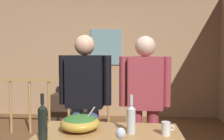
{
  "coord_description": "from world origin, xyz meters",
  "views": [
    {
      "loc": [
        0.57,
        -2.61,
        1.45
      ],
      "look_at": [
        0.39,
        -0.29,
        1.27
      ],
      "focal_mm": 39.26,
      "sensor_mm": 36.0,
      "label": 1
    }
  ],
  "objects_px": {
    "stair_railing": "(71,100)",
    "wine_glass": "(121,134)",
    "tv_console": "(74,106)",
    "flat_screen_tv": "(73,82)",
    "mug_white": "(166,128)",
    "person_standing_right": "(145,96)",
    "salad_bowl": "(80,122)",
    "framed_picture": "(106,47)",
    "person_standing_left": "(85,94)",
    "wine_bottle_dark": "(43,121)",
    "wine_bottle_clear": "(131,118)"
  },
  "relations": [
    {
      "from": "stair_railing",
      "to": "wine_glass",
      "type": "height_order",
      "value": "stair_railing"
    },
    {
      "from": "stair_railing",
      "to": "tv_console",
      "type": "height_order",
      "value": "stair_railing"
    },
    {
      "from": "flat_screen_tv",
      "to": "mug_white",
      "type": "xyz_separation_m",
      "value": [
        1.51,
        -3.09,
        0.03
      ]
    },
    {
      "from": "stair_railing",
      "to": "person_standing_right",
      "type": "relative_size",
      "value": 1.78
    },
    {
      "from": "flat_screen_tv",
      "to": "salad_bowl",
      "type": "distance_m",
      "value": 3.13
    },
    {
      "from": "framed_picture",
      "to": "wine_glass",
      "type": "height_order",
      "value": "framed_picture"
    },
    {
      "from": "wine_glass",
      "to": "framed_picture",
      "type": "bearing_deg",
      "value": 97.41
    },
    {
      "from": "salad_bowl",
      "to": "person_standing_left",
      "type": "relative_size",
      "value": 0.21
    },
    {
      "from": "flat_screen_tv",
      "to": "person_standing_left",
      "type": "xyz_separation_m",
      "value": [
        0.71,
        -2.38,
        0.17
      ]
    },
    {
      "from": "wine_glass",
      "to": "mug_white",
      "type": "relative_size",
      "value": 1.39
    },
    {
      "from": "salad_bowl",
      "to": "wine_bottle_dark",
      "type": "height_order",
      "value": "wine_bottle_dark"
    },
    {
      "from": "framed_picture",
      "to": "person_standing_right",
      "type": "xyz_separation_m",
      "value": [
        0.71,
        -2.7,
        -0.6
      ]
    },
    {
      "from": "tv_console",
      "to": "mug_white",
      "type": "height_order",
      "value": "mug_white"
    },
    {
      "from": "stair_railing",
      "to": "person_standing_right",
      "type": "distance_m",
      "value": 1.88
    },
    {
      "from": "wine_glass",
      "to": "person_standing_right",
      "type": "distance_m",
      "value": 1.05
    },
    {
      "from": "wine_bottle_dark",
      "to": "wine_bottle_clear",
      "type": "bearing_deg",
      "value": 16.11
    },
    {
      "from": "wine_glass",
      "to": "person_standing_left",
      "type": "relative_size",
      "value": 0.09
    },
    {
      "from": "framed_picture",
      "to": "wine_bottle_dark",
      "type": "relative_size",
      "value": 2.17
    },
    {
      "from": "person_standing_right",
      "to": "mug_white",
      "type": "bearing_deg",
      "value": 98.83
    },
    {
      "from": "wine_glass",
      "to": "mug_white",
      "type": "distance_m",
      "value": 0.48
    },
    {
      "from": "stair_railing",
      "to": "flat_screen_tv",
      "type": "relative_size",
      "value": 4.89
    },
    {
      "from": "wine_glass",
      "to": "tv_console",
      "type": "bearing_deg",
      "value": 108.54
    },
    {
      "from": "tv_console",
      "to": "wine_glass",
      "type": "distance_m",
      "value": 3.67
    },
    {
      "from": "mug_white",
      "to": "wine_bottle_clear",
      "type": "bearing_deg",
      "value": 176.37
    },
    {
      "from": "mug_white",
      "to": "flat_screen_tv",
      "type": "bearing_deg",
      "value": 116.05
    },
    {
      "from": "tv_console",
      "to": "wine_bottle_dark",
      "type": "bearing_deg",
      "value": -80.64
    },
    {
      "from": "salad_bowl",
      "to": "wine_bottle_dark",
      "type": "bearing_deg",
      "value": -136.06
    },
    {
      "from": "wine_bottle_dark",
      "to": "framed_picture",
      "type": "bearing_deg",
      "value": 88.02
    },
    {
      "from": "salad_bowl",
      "to": "person_standing_left",
      "type": "bearing_deg",
      "value": 97.01
    },
    {
      "from": "wine_bottle_clear",
      "to": "mug_white",
      "type": "height_order",
      "value": "wine_bottle_clear"
    },
    {
      "from": "salad_bowl",
      "to": "person_standing_right",
      "type": "relative_size",
      "value": 0.21
    },
    {
      "from": "framed_picture",
      "to": "wine_bottle_clear",
      "type": "height_order",
      "value": "framed_picture"
    },
    {
      "from": "stair_railing",
      "to": "wine_bottle_dark",
      "type": "height_order",
      "value": "wine_bottle_dark"
    },
    {
      "from": "person_standing_right",
      "to": "wine_bottle_dark",
      "type": "bearing_deg",
      "value": 44.89
    },
    {
      "from": "salad_bowl",
      "to": "wine_glass",
      "type": "height_order",
      "value": "salad_bowl"
    },
    {
      "from": "flat_screen_tv",
      "to": "person_standing_left",
      "type": "height_order",
      "value": "person_standing_left"
    },
    {
      "from": "mug_white",
      "to": "person_standing_left",
      "type": "xyz_separation_m",
      "value": [
        -0.8,
        0.71,
        0.15
      ]
    },
    {
      "from": "framed_picture",
      "to": "wine_bottle_clear",
      "type": "bearing_deg",
      "value": -80.68
    },
    {
      "from": "flat_screen_tv",
      "to": "wine_bottle_dark",
      "type": "relative_size",
      "value": 1.63
    },
    {
      "from": "tv_console",
      "to": "salad_bowl",
      "type": "relative_size",
      "value": 2.63
    },
    {
      "from": "wine_bottle_clear",
      "to": "person_standing_left",
      "type": "distance_m",
      "value": 0.87
    },
    {
      "from": "tv_console",
      "to": "person_standing_left",
      "type": "bearing_deg",
      "value": -73.68
    },
    {
      "from": "stair_railing",
      "to": "wine_bottle_dark",
      "type": "distance_m",
      "value": 2.35
    },
    {
      "from": "tv_console",
      "to": "person_standing_left",
      "type": "distance_m",
      "value": 2.6
    },
    {
      "from": "wine_bottle_dark",
      "to": "person_standing_right",
      "type": "height_order",
      "value": "person_standing_right"
    },
    {
      "from": "wine_bottle_clear",
      "to": "flat_screen_tv",
      "type": "bearing_deg",
      "value": 111.75
    },
    {
      "from": "stair_railing",
      "to": "wine_bottle_dark",
      "type": "xyz_separation_m",
      "value": [
        0.36,
        -2.31,
        0.3
      ]
    },
    {
      "from": "mug_white",
      "to": "person_standing_left",
      "type": "distance_m",
      "value": 1.08
    },
    {
      "from": "framed_picture",
      "to": "stair_railing",
      "type": "xyz_separation_m",
      "value": [
        -0.48,
        -1.28,
        -0.94
      ]
    },
    {
      "from": "tv_console",
      "to": "mug_white",
      "type": "bearing_deg",
      "value": -64.17
    }
  ]
}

